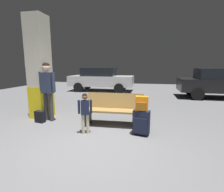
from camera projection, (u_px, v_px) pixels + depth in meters
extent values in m
cube|color=slate|center=(122.00, 106.00, 7.32)|extent=(18.00, 18.00, 0.10)
cube|color=yellow|center=(42.00, 102.00, 5.51)|extent=(0.57, 0.57, 1.00)
cube|color=beige|center=(38.00, 51.00, 5.23)|extent=(0.56, 0.56, 2.15)
cube|color=#9E7A42|center=(113.00, 111.00, 4.65)|extent=(1.62, 0.50, 0.05)
cube|color=#9E7A42|center=(115.00, 100.00, 4.85)|extent=(1.60, 0.17, 0.42)
cube|color=black|center=(88.00, 117.00, 4.81)|extent=(0.09, 0.40, 0.41)
cube|color=black|center=(140.00, 120.00, 4.56)|extent=(0.09, 0.40, 0.41)
cube|color=#191E33|center=(141.00, 122.00, 4.06)|extent=(0.41, 0.28, 0.56)
cube|color=#191E33|center=(140.00, 126.00, 3.97)|extent=(0.34, 0.10, 0.36)
cube|color=#A5A5AA|center=(142.00, 110.00, 4.08)|extent=(0.14, 0.05, 0.02)
cylinder|color=black|center=(135.00, 132.00, 4.25)|extent=(0.03, 0.05, 0.04)
cylinder|color=black|center=(148.00, 134.00, 4.12)|extent=(0.03, 0.05, 0.04)
cube|color=orange|center=(142.00, 104.00, 3.98)|extent=(0.29, 0.18, 0.34)
cube|color=#9E5918|center=(141.00, 107.00, 3.90)|extent=(0.23, 0.05, 0.19)
cylinder|color=black|center=(142.00, 97.00, 3.95)|extent=(0.06, 0.03, 0.02)
cylinder|color=beige|center=(88.00, 124.00, 4.17)|extent=(0.07, 0.07, 0.49)
cylinder|color=beige|center=(83.00, 124.00, 4.15)|extent=(0.07, 0.07, 0.49)
cube|color=#191E38|center=(85.00, 107.00, 4.09)|extent=(0.23, 0.18, 0.34)
cylinder|color=#191E38|center=(91.00, 106.00, 4.10)|extent=(0.06, 0.06, 0.33)
cylinder|color=#191E38|center=(79.00, 107.00, 4.06)|extent=(0.06, 0.06, 0.33)
sphere|color=brown|center=(85.00, 97.00, 4.04)|extent=(0.14, 0.14, 0.14)
sphere|color=black|center=(85.00, 96.00, 4.04)|extent=(0.13, 0.13, 0.13)
cylinder|color=red|center=(82.00, 106.00, 4.17)|extent=(0.06, 0.06, 0.10)
cylinder|color=red|center=(82.00, 103.00, 4.16)|extent=(0.01, 0.01, 0.06)
cylinder|color=#38383D|center=(51.00, 107.00, 5.11)|extent=(0.13, 0.13, 0.85)
cylinder|color=#38383D|center=(46.00, 106.00, 5.19)|extent=(0.13, 0.13, 0.85)
cube|color=#2D3851|center=(47.00, 83.00, 5.02)|extent=(0.38, 0.28, 0.60)
cylinder|color=#2D3851|center=(53.00, 82.00, 4.91)|extent=(0.10, 0.10, 0.57)
cylinder|color=#2D3851|center=(41.00, 81.00, 5.12)|extent=(0.10, 0.10, 0.57)
sphere|color=beige|center=(46.00, 68.00, 4.94)|extent=(0.24, 0.24, 0.24)
sphere|color=black|center=(46.00, 66.00, 4.94)|extent=(0.22, 0.22, 0.22)
cube|color=black|center=(40.00, 117.00, 5.01)|extent=(0.30, 0.21, 0.34)
cube|color=#28282D|center=(43.00, 117.00, 5.10)|extent=(0.23, 0.07, 0.19)
cylinder|color=black|center=(40.00, 111.00, 4.98)|extent=(0.06, 0.03, 0.02)
cube|color=silver|center=(102.00, 81.00, 11.23)|extent=(4.11, 1.72, 0.64)
cube|color=black|center=(99.00, 72.00, 11.16)|extent=(2.11, 1.55, 0.52)
cylinder|color=black|center=(123.00, 85.00, 11.80)|extent=(0.60, 0.20, 0.60)
cylinder|color=black|center=(119.00, 88.00, 10.26)|extent=(0.60, 0.20, 0.60)
cylinder|color=black|center=(87.00, 85.00, 12.34)|extent=(0.60, 0.20, 0.60)
cylinder|color=black|center=(78.00, 87.00, 10.80)|extent=(0.60, 0.20, 0.60)
cube|color=black|center=(222.00, 85.00, 8.66)|extent=(4.10, 1.71, 0.64)
cube|color=black|center=(219.00, 74.00, 8.59)|extent=(2.10, 1.55, 0.52)
cylinder|color=black|center=(190.00, 90.00, 9.76)|extent=(0.60, 0.20, 0.60)
cylinder|color=black|center=(198.00, 94.00, 8.21)|extent=(0.60, 0.20, 0.60)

